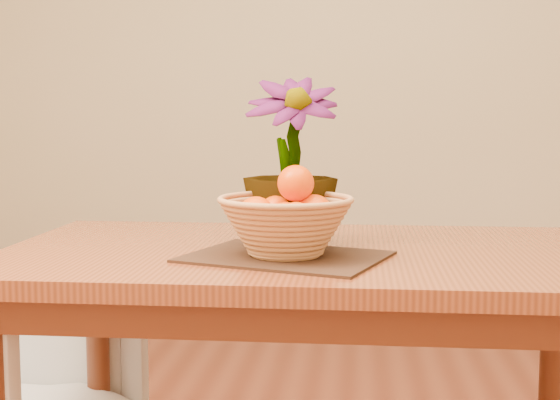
# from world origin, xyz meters

# --- Properties ---
(wall_back) EXTENTS (4.00, 0.02, 2.70)m
(wall_back) POSITION_xyz_m (0.00, 2.25, 1.35)
(wall_back) COLOR beige
(wall_back) RESTS_ON floor
(table) EXTENTS (1.40, 0.80, 0.75)m
(table) POSITION_xyz_m (0.00, 0.30, 0.66)
(table) COLOR brown
(table) RESTS_ON floor
(placemat) EXTENTS (0.48, 0.41, 0.01)m
(placemat) POSITION_xyz_m (-0.05, 0.18, 0.75)
(placemat) COLOR #331C12
(placemat) RESTS_ON table
(wicker_basket) EXTENTS (0.29, 0.29, 0.12)m
(wicker_basket) POSITION_xyz_m (-0.05, 0.18, 0.81)
(wicker_basket) COLOR tan
(wicker_basket) RESTS_ON placemat
(orange_pile) EXTENTS (0.20, 0.19, 0.14)m
(orange_pile) POSITION_xyz_m (-0.04, 0.18, 0.86)
(orange_pile) COLOR #FF4504
(orange_pile) RESTS_ON wicker_basket
(potted_plant) EXTENTS (0.24, 0.24, 0.39)m
(potted_plant) POSITION_xyz_m (-0.05, 0.34, 0.95)
(potted_plant) COLOR #204E16
(potted_plant) RESTS_ON table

